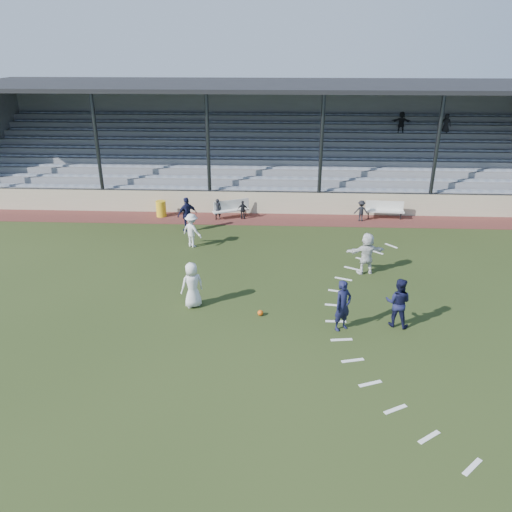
{
  "coord_description": "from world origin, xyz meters",
  "views": [
    {
      "loc": [
        0.84,
        -14.85,
        8.79
      ],
      "look_at": [
        0.0,
        2.5,
        1.3
      ],
      "focal_mm": 35.0,
      "sensor_mm": 36.0,
      "label": 1
    }
  ],
  "objects_px": {
    "bench_left": "(231,207)",
    "player_white_lead": "(192,285)",
    "football": "(260,313)",
    "bench_right": "(385,208)",
    "trash_bin": "(161,209)",
    "player_navy_lead": "(343,306)"
  },
  "relations": [
    {
      "from": "player_navy_lead",
      "to": "trash_bin",
      "type": "bearing_deg",
      "value": 91.93
    },
    {
      "from": "trash_bin",
      "to": "bench_right",
      "type": "bearing_deg",
      "value": 1.12
    },
    {
      "from": "bench_left",
      "to": "football",
      "type": "bearing_deg",
      "value": -103.82
    },
    {
      "from": "bench_right",
      "to": "trash_bin",
      "type": "distance_m",
      "value": 12.04
    },
    {
      "from": "player_white_lead",
      "to": "bench_right",
      "type": "bearing_deg",
      "value": -162.41
    },
    {
      "from": "bench_left",
      "to": "football",
      "type": "relative_size",
      "value": 10.02
    },
    {
      "from": "bench_left",
      "to": "player_white_lead",
      "type": "distance_m",
      "value": 9.86
    },
    {
      "from": "football",
      "to": "player_navy_lead",
      "type": "bearing_deg",
      "value": -15.33
    },
    {
      "from": "football",
      "to": "player_navy_lead",
      "type": "xyz_separation_m",
      "value": [
        2.72,
        -0.74,
        0.78
      ]
    },
    {
      "from": "football",
      "to": "player_white_lead",
      "type": "distance_m",
      "value": 2.62
    },
    {
      "from": "football",
      "to": "player_white_lead",
      "type": "bearing_deg",
      "value": 167.06
    },
    {
      "from": "bench_left",
      "to": "football",
      "type": "distance_m",
      "value": 10.61
    },
    {
      "from": "trash_bin",
      "to": "player_white_lead",
      "type": "distance_m",
      "value": 10.41
    },
    {
      "from": "bench_right",
      "to": "player_white_lead",
      "type": "relative_size",
      "value": 1.2
    },
    {
      "from": "bench_left",
      "to": "bench_right",
      "type": "distance_m",
      "value": 8.23
    },
    {
      "from": "bench_left",
      "to": "football",
      "type": "xyz_separation_m",
      "value": [
        2.0,
        -10.41,
        -0.49
      ]
    },
    {
      "from": "bench_left",
      "to": "trash_bin",
      "type": "xyz_separation_m",
      "value": [
        -3.82,
        -0.0,
        -0.13
      ]
    },
    {
      "from": "bench_left",
      "to": "player_white_lead",
      "type": "relative_size",
      "value": 1.18
    },
    {
      "from": "trash_bin",
      "to": "player_navy_lead",
      "type": "height_order",
      "value": "player_navy_lead"
    },
    {
      "from": "bench_left",
      "to": "player_navy_lead",
      "type": "relative_size",
      "value": 1.13
    },
    {
      "from": "trash_bin",
      "to": "bench_left",
      "type": "bearing_deg",
      "value": 0.06
    },
    {
      "from": "bench_right",
      "to": "player_navy_lead",
      "type": "xyz_separation_m",
      "value": [
        -3.51,
        -11.39,
        0.29
      ]
    }
  ]
}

